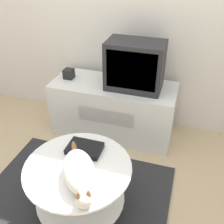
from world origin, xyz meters
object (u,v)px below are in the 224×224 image
Objects in this scene: speaker at (69,74)px; cat at (79,172)px; tv at (135,66)px; dvd_box at (85,148)px.

cat is at bearing -62.29° from speaker.
tv is 1.16m from cat.
speaker is at bearing 176.73° from cat.
speaker is 1.28m from cat.
cat is at bearing -93.89° from tv.
tv reaches higher than speaker.
tv is 0.69m from speaker.
tv is 5.45× the size of speaker.
tv is 0.97× the size of cat.
dvd_box is at bearing -99.86° from tv.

